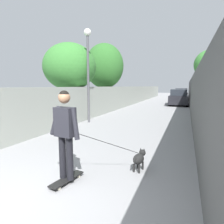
{
  "coord_description": "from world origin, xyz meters",
  "views": [
    {
      "loc": [
        -1.98,
        -2.38,
        1.86
      ],
      "look_at": [
        4.07,
        -0.09,
        1.0
      ],
      "focal_mm": 31.52,
      "sensor_mm": 36.0,
      "label": 1
    }
  ],
  "objects_px": {
    "dog": "(139,158)",
    "car_near": "(179,98)",
    "tree_left_mid": "(70,67)",
    "tree_left_near": "(104,66)",
    "person_skateboarder": "(65,128)",
    "skateboard": "(67,179)",
    "car_far": "(181,94)",
    "tree_right_far": "(210,64)",
    "lamp_post": "(88,60)"
  },
  "relations": [
    {
      "from": "lamp_post",
      "to": "skateboard",
      "type": "bearing_deg",
      "value": -156.39
    },
    {
      "from": "tree_left_near",
      "to": "skateboard",
      "type": "distance_m",
      "value": 13.11
    },
    {
      "from": "skateboard",
      "to": "person_skateboarder",
      "type": "distance_m",
      "value": 1.01
    },
    {
      "from": "person_skateboarder",
      "to": "car_far",
      "type": "distance_m",
      "value": 25.91
    },
    {
      "from": "lamp_post",
      "to": "person_skateboarder",
      "type": "bearing_deg",
      "value": -156.39
    },
    {
      "from": "tree_left_mid",
      "to": "car_far",
      "type": "relative_size",
      "value": 1.1
    },
    {
      "from": "person_skateboarder",
      "to": "tree_right_far",
      "type": "bearing_deg",
      "value": -12.57
    },
    {
      "from": "tree_left_mid",
      "to": "lamp_post",
      "type": "distance_m",
      "value": 1.54
    },
    {
      "from": "tree_left_near",
      "to": "person_skateboarder",
      "type": "distance_m",
      "value": 12.88
    },
    {
      "from": "car_far",
      "to": "tree_left_mid",
      "type": "bearing_deg",
      "value": 164.54
    },
    {
      "from": "tree_left_near",
      "to": "tree_right_far",
      "type": "bearing_deg",
      "value": -53.96
    },
    {
      "from": "tree_left_near",
      "to": "person_skateboarder",
      "type": "xyz_separation_m",
      "value": [
        -11.93,
        -4.25,
        -2.38
      ]
    },
    {
      "from": "tree_right_far",
      "to": "car_near",
      "type": "height_order",
      "value": "tree_right_far"
    },
    {
      "from": "tree_left_mid",
      "to": "lamp_post",
      "type": "relative_size",
      "value": 0.9
    },
    {
      "from": "dog",
      "to": "car_far",
      "type": "relative_size",
      "value": 0.35
    },
    {
      "from": "tree_left_near",
      "to": "car_far",
      "type": "height_order",
      "value": "tree_left_near"
    },
    {
      "from": "dog",
      "to": "car_near",
      "type": "height_order",
      "value": "car_near"
    },
    {
      "from": "tree_right_far",
      "to": "person_skateboarder",
      "type": "height_order",
      "value": "tree_right_far"
    },
    {
      "from": "tree_right_far",
      "to": "car_far",
      "type": "xyz_separation_m",
      "value": [
        7.95,
        2.6,
        -3.17
      ]
    },
    {
      "from": "person_skateboarder",
      "to": "car_near",
      "type": "bearing_deg",
      "value": -4.57
    },
    {
      "from": "tree_left_mid",
      "to": "tree_right_far",
      "type": "bearing_deg",
      "value": -34.77
    },
    {
      "from": "tree_right_far",
      "to": "person_skateboarder",
      "type": "distance_m",
      "value": 18.58
    },
    {
      "from": "car_near",
      "to": "person_skateboarder",
      "type": "bearing_deg",
      "value": 175.43
    },
    {
      "from": "tree_left_near",
      "to": "tree_right_far",
      "type": "distance_m",
      "value": 10.21
    },
    {
      "from": "lamp_post",
      "to": "person_skateboarder",
      "type": "relative_size",
      "value": 2.73
    },
    {
      "from": "tree_left_mid",
      "to": "skateboard",
      "type": "height_order",
      "value": "tree_left_mid"
    },
    {
      "from": "tree_left_mid",
      "to": "person_skateboarder",
      "type": "relative_size",
      "value": 2.47
    },
    {
      "from": "skateboard",
      "to": "tree_left_near",
      "type": "bearing_deg",
      "value": 19.6
    },
    {
      "from": "dog",
      "to": "car_far",
      "type": "distance_m",
      "value": 24.83
    },
    {
      "from": "car_far",
      "to": "lamp_post",
      "type": "bearing_deg",
      "value": 168.8
    },
    {
      "from": "dog",
      "to": "car_far",
      "type": "height_order",
      "value": "car_far"
    },
    {
      "from": "car_far",
      "to": "person_skateboarder",
      "type": "bearing_deg",
      "value": 176.91
    },
    {
      "from": "tree_left_mid",
      "to": "car_near",
      "type": "relative_size",
      "value": 0.97
    },
    {
      "from": "tree_left_near",
      "to": "tree_right_far",
      "type": "relative_size",
      "value": 1.0
    },
    {
      "from": "skateboard",
      "to": "car_near",
      "type": "distance_m",
      "value": 17.52
    },
    {
      "from": "lamp_post",
      "to": "car_near",
      "type": "xyz_separation_m",
      "value": [
        11.58,
        -3.96,
        -2.43
      ]
    },
    {
      "from": "tree_right_far",
      "to": "person_skateboarder",
      "type": "bearing_deg",
      "value": 167.43
    },
    {
      "from": "tree_left_near",
      "to": "car_far",
      "type": "xyz_separation_m",
      "value": [
        13.95,
        -5.64,
        -2.74
      ]
    },
    {
      "from": "car_near",
      "to": "tree_left_mid",
      "type": "bearing_deg",
      "value": 153.99
    },
    {
      "from": "dog",
      "to": "car_far",
      "type": "xyz_separation_m",
      "value": [
        24.82,
        -0.22,
        0.44
      ]
    },
    {
      "from": "person_skateboarder",
      "to": "dog",
      "type": "height_order",
      "value": "person_skateboarder"
    },
    {
      "from": "tree_right_far",
      "to": "skateboard",
      "type": "height_order",
      "value": "tree_right_far"
    },
    {
      "from": "lamp_post",
      "to": "person_skateboarder",
      "type": "height_order",
      "value": "lamp_post"
    },
    {
      "from": "skateboard",
      "to": "car_far",
      "type": "height_order",
      "value": "car_far"
    },
    {
      "from": "dog",
      "to": "car_near",
      "type": "bearing_deg",
      "value": -0.78
    },
    {
      "from": "tree_left_near",
      "to": "lamp_post",
      "type": "distance_m",
      "value": 6.3
    },
    {
      "from": "person_skateboarder",
      "to": "car_far",
      "type": "bearing_deg",
      "value": -3.09
    },
    {
      "from": "tree_left_near",
      "to": "tree_left_mid",
      "type": "xyz_separation_m",
      "value": [
        -5.5,
        -0.26,
        -0.56
      ]
    },
    {
      "from": "tree_right_far",
      "to": "car_far",
      "type": "relative_size",
      "value": 1.38
    },
    {
      "from": "skateboard",
      "to": "person_skateboarder",
      "type": "relative_size",
      "value": 0.48
    }
  ]
}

